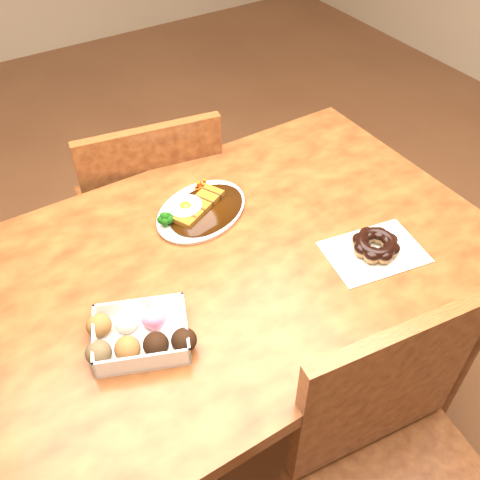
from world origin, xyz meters
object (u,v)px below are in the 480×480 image
chair_far (151,213)px  pon_de_ring (375,246)px  katsu_curry_plate (199,209)px  donut_box (139,335)px  table (237,283)px

chair_far → pon_de_ring: (0.27, -0.70, 0.29)m
katsu_curry_plate → donut_box: 0.40m
chair_far → katsu_curry_plate: 0.46m
chair_far → donut_box: chair_far is taller
katsu_curry_plate → table: bearing=-88.8°
table → katsu_curry_plate: size_ratio=3.95×
table → pon_de_ring: pon_de_ring is taller
table → chair_far: chair_far is taller
chair_far → pon_de_ring: 0.80m
chair_far → table: bearing=99.6°
table → donut_box: size_ratio=5.42×
katsu_curry_plate → donut_box: bearing=-135.9°
donut_box → pon_de_ring: size_ratio=0.91×
chair_far → pon_de_ring: size_ratio=3.56×
katsu_curry_plate → pon_de_ring: katsu_curry_plate is taller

